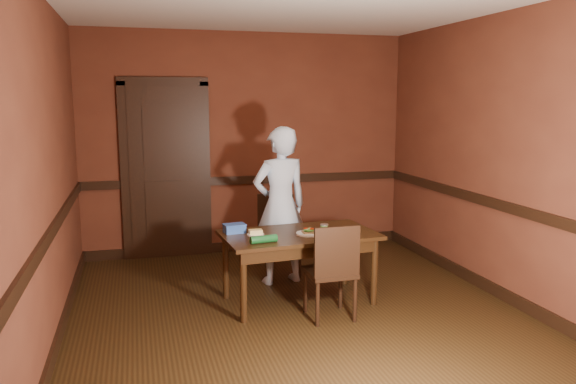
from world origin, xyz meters
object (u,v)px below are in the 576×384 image
chair_near (330,270)px  cheese_saucer (256,233)px  dining_table (299,267)px  chair_far (284,235)px  food_tub (234,228)px  person (280,206)px  sandwich_plate (309,233)px  sauce_jar (324,228)px

chair_near → cheese_saucer: 0.78m
dining_table → chair_far: chair_far is taller
food_tub → chair_far: bearing=39.2°
chair_far → cheese_saucer: chair_far is taller
person → food_tub: bearing=28.3°
person → food_tub: (-0.55, -0.43, -0.11)m
sandwich_plate → cheese_saucer: 0.49m
chair_far → sauce_jar: chair_far is taller
sauce_jar → cheese_saucer: 0.64m
sauce_jar → food_tub: (-0.80, 0.24, -0.00)m
chair_far → chair_near: chair_far is taller
sandwich_plate → cheese_saucer: size_ratio=1.48×
dining_table → chair_near: chair_near is taller
chair_near → sauce_jar: (0.08, 0.38, 0.28)m
dining_table → person: size_ratio=0.87×
cheese_saucer → chair_near: bearing=-40.9°
chair_near → sauce_jar: bearing=-101.9°
sauce_jar → food_tub: bearing=163.7°
chair_near → chair_far: bearing=-88.1°
sandwich_plate → sauce_jar: sauce_jar is taller
chair_near → sandwich_plate: size_ratio=3.64×
dining_table → sauce_jar: size_ratio=16.14×
person → chair_near: bearing=89.8°
sandwich_plate → dining_table: bearing=131.3°
chair_far → food_tub: (-0.67, -0.73, 0.28)m
dining_table → food_tub: food_tub is taller
chair_far → sauce_jar: (0.14, -0.96, 0.28)m
sauce_jar → food_tub: sauce_jar is taller
sandwich_plate → sauce_jar: size_ratio=2.67×
person → chair_far: bearing=-121.2°
sandwich_plate → sauce_jar: 0.16m
chair_near → cheese_saucer: (-0.56, 0.48, 0.26)m
cheese_saucer → person: bearing=56.1°
chair_far → cheese_saucer: bearing=-104.2°
chair_near → dining_table: bearing=-72.3°
chair_far → sandwich_plate: size_ratio=3.66×
chair_far → sauce_jar: size_ratio=9.77×
dining_table → chair_far: bearing=79.8°
chair_near → person: person is taller
chair_far → sandwich_plate: bearing=-75.4°
chair_near → sauce_jar: chair_near is taller
chair_near → sandwich_plate: chair_near is taller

